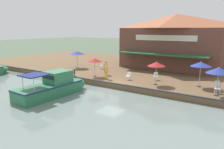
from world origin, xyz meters
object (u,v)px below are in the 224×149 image
object	(u,v)px
waterfront_restaurant	(176,40)
mooring_post	(74,73)
patio_umbrella_mid_patio_right	(156,64)
person_mid_patio	(106,70)
patio_umbrella_mid_patio_left	(219,70)
cafe_chair_far_corner_seat	(156,76)
patio_umbrella_by_entrance	(77,53)
cafe_chair_back_row_seat	(129,75)
cafe_chair_mid_patio	(217,85)
patio_umbrella_far_corner	(95,60)
motorboat_mid_row	(56,86)
person_at_quay_edge	(106,67)
patio_umbrella_near_quay_edge	(201,64)
cafe_chair_under_first_umbrella	(102,65)
cafe_chair_beside_entrance	(217,88)
tree_downstream_bank	(165,31)

from	to	relation	value
waterfront_restaurant	mooring_post	size ratio (longest dim) A/B	16.07
waterfront_restaurant	patio_umbrella_mid_patio_right	world-z (taller)	waterfront_restaurant
mooring_post	person_mid_patio	bearing A→B (deg)	106.21
patio_umbrella_mid_patio_left	cafe_chair_far_corner_seat	world-z (taller)	patio_umbrella_mid_patio_left
patio_umbrella_by_entrance	cafe_chair_back_row_seat	distance (m)	10.25
patio_umbrella_mid_patio_right	cafe_chair_mid_patio	bearing A→B (deg)	102.32
cafe_chair_mid_patio	cafe_chair_back_row_seat	bearing A→B (deg)	-84.80
patio_umbrella_mid_patio_right	person_mid_patio	distance (m)	5.65
patio_umbrella_far_corner	motorboat_mid_row	world-z (taller)	patio_umbrella_far_corner
motorboat_mid_row	cafe_chair_far_corner_seat	bearing A→B (deg)	144.01
person_at_quay_edge	patio_umbrella_mid_patio_right	bearing A→B (deg)	80.18
patio_umbrella_near_quay_edge	mooring_post	xyz separation A→B (m)	(3.32, -13.01, -1.72)
cafe_chair_back_row_seat	cafe_chair_mid_patio	distance (m)	8.70
cafe_chair_mid_patio	motorboat_mid_row	xyz separation A→B (m)	(7.83, -12.32, -0.22)
patio_umbrella_mid_patio_left	motorboat_mid_row	distance (m)	14.04
person_at_quay_edge	motorboat_mid_row	bearing A→B (deg)	-0.47
cafe_chair_mid_patio	motorboat_mid_row	world-z (taller)	motorboat_mid_row
patio_umbrella_near_quay_edge	waterfront_restaurant	bearing A→B (deg)	-150.56
patio_umbrella_by_entrance	motorboat_mid_row	world-z (taller)	patio_umbrella_by_entrance
waterfront_restaurant	patio_umbrella_far_corner	size ratio (longest dim) A/B	6.48
patio_umbrella_mid_patio_left	person_at_quay_edge	bearing A→B (deg)	-98.33
cafe_chair_far_corner_seat	cafe_chair_back_row_seat	distance (m)	2.92
patio_umbrella_mid_patio_left	cafe_chair_under_first_umbrella	world-z (taller)	patio_umbrella_mid_patio_left
person_mid_patio	cafe_chair_under_first_umbrella	bearing A→B (deg)	-139.36
cafe_chair_beside_entrance	patio_umbrella_mid_patio_right	bearing A→B (deg)	-88.78
waterfront_restaurant	person_mid_patio	world-z (taller)	waterfront_restaurant
cafe_chair_far_corner_seat	cafe_chair_beside_entrance	world-z (taller)	same
cafe_chair_beside_entrance	person_mid_patio	bearing A→B (deg)	-85.98
patio_umbrella_far_corner	patio_umbrella_mid_patio_left	xyz separation A→B (m)	(0.26, 12.95, 0.19)
waterfront_restaurant	person_mid_patio	xyz separation A→B (m)	(12.40, -3.55, -2.81)
cafe_chair_under_first_umbrella	motorboat_mid_row	world-z (taller)	motorboat_mid_row
waterfront_restaurant	patio_umbrella_mid_patio_left	xyz separation A→B (m)	(12.37, 7.59, -1.71)
cafe_chair_back_row_seat	cafe_chair_mid_patio	size ratio (longest dim) A/B	1.00
cafe_chair_far_corner_seat	tree_downstream_bank	distance (m)	14.08
patio_umbrella_mid_patio_left	person_mid_patio	size ratio (longest dim) A/B	1.47
patio_umbrella_mid_patio_left	person_mid_patio	world-z (taller)	patio_umbrella_mid_patio_left
person_at_quay_edge	motorboat_mid_row	world-z (taller)	motorboat_mid_row
patio_umbrella_by_entrance	cafe_chair_under_first_umbrella	xyz separation A→B (m)	(-1.30, 3.36, -1.67)
person_mid_patio	tree_downstream_bank	size ratio (longest dim) A/B	0.23
waterfront_restaurant	cafe_chair_mid_patio	size ratio (longest dim) A/B	16.59
patio_umbrella_mid_patio_left	person_mid_patio	xyz separation A→B (m)	(0.02, -11.13, -1.10)
cafe_chair_mid_patio	person_at_quay_edge	bearing A→B (deg)	-90.06
waterfront_restaurant	motorboat_mid_row	xyz separation A→B (m)	(18.39, -4.97, -3.58)
person_at_quay_edge	cafe_chair_beside_entrance	bearing A→B (deg)	85.07
cafe_chair_beside_entrance	cafe_chair_mid_patio	distance (m)	1.07
patio_umbrella_near_quay_edge	patio_umbrella_by_entrance	distance (m)	16.89
cafe_chair_mid_patio	mooring_post	distance (m)	14.92
waterfront_restaurant	cafe_chair_mid_patio	distance (m)	13.30
cafe_chair_mid_patio	patio_umbrella_near_quay_edge	bearing A→B (deg)	-103.77
patio_umbrella_mid_patio_right	person_at_quay_edge	size ratio (longest dim) A/B	1.43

